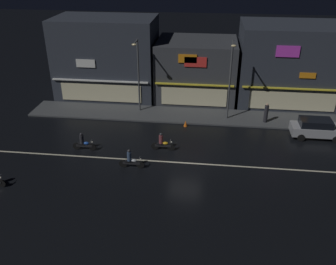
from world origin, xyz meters
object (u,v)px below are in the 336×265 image
object	(u,v)px
parked_car_near_kerb	(316,128)
motorcycle_lead	(83,143)
motorcycle_trailing_far	(131,160)
pedestrian_on_sidewalk	(266,113)
motorcycle_following	(162,143)
streetlamp_mid	(231,75)
traffic_cone	(186,123)
streetlamp_west	(138,70)

from	to	relation	value
parked_car_near_kerb	motorcycle_lead	size ratio (longest dim) A/B	2.26
parked_car_near_kerb	motorcycle_trailing_far	bearing A→B (deg)	-155.71
pedestrian_on_sidewalk	motorcycle_trailing_far	distance (m)	13.97
parked_car_near_kerb	motorcycle_following	xyz separation A→B (m)	(-12.75, -3.75, -0.24)
streetlamp_mid	parked_car_near_kerb	size ratio (longest dim) A/B	1.71
parked_car_near_kerb	motorcycle_following	bearing A→B (deg)	-163.61
traffic_cone	parked_car_near_kerb	bearing A→B (deg)	-3.98
streetlamp_mid	motorcycle_lead	distance (m)	14.08
streetlamp_mid	traffic_cone	xyz separation A→B (m)	(-3.78, -1.74, -4.19)
streetlamp_west	parked_car_near_kerb	xyz separation A→B (m)	(15.98, -3.40, -3.41)
streetlamp_mid	motorcycle_lead	size ratio (longest dim) A/B	3.88
motorcycle_lead	motorcycle_trailing_far	size ratio (longest dim) A/B	1.00
motorcycle_lead	traffic_cone	bearing A→B (deg)	41.31
pedestrian_on_sidewalk	streetlamp_west	bearing A→B (deg)	46.15
streetlamp_west	pedestrian_on_sidewalk	world-z (taller)	streetlamp_west
streetlamp_mid	motorcycle_following	size ratio (longest dim) A/B	3.88
streetlamp_west	streetlamp_mid	xyz separation A→B (m)	(8.55, -0.88, 0.19)
motorcycle_lead	parked_car_near_kerb	bearing A→B (deg)	20.53
motorcycle_following	traffic_cone	bearing A→B (deg)	67.80
streetlamp_west	parked_car_near_kerb	world-z (taller)	streetlamp_west
pedestrian_on_sidewalk	motorcycle_following	bearing A→B (deg)	85.88
motorcycle_following	pedestrian_on_sidewalk	bearing A→B (deg)	30.98
streetlamp_mid	traffic_cone	size ratio (longest dim) A/B	13.39
streetlamp_west	motorcycle_following	xyz separation A→B (m)	(3.23, -7.15, -3.65)
parked_car_near_kerb	motorcycle_lead	bearing A→B (deg)	-166.67
motorcycle_trailing_far	traffic_cone	world-z (taller)	motorcycle_trailing_far
pedestrian_on_sidewalk	motorcycle_lead	world-z (taller)	pedestrian_on_sidewalk
parked_car_near_kerb	traffic_cone	distance (m)	11.25
pedestrian_on_sidewalk	parked_car_near_kerb	world-z (taller)	pedestrian_on_sidewalk
pedestrian_on_sidewalk	traffic_cone	size ratio (longest dim) A/B	3.36
motorcycle_following	traffic_cone	distance (m)	4.80
parked_car_near_kerb	motorcycle_trailing_far	xyz separation A→B (m)	(-14.69, -6.63, -0.24)
traffic_cone	streetlamp_mid	bearing A→B (deg)	24.73
motorcycle_lead	streetlamp_mid	bearing A→B (deg)	38.44
streetlamp_west	traffic_cone	world-z (taller)	streetlamp_west
streetlamp_west	motorcycle_lead	xyz separation A→B (m)	(-3.03, -7.90, -3.65)
streetlamp_west	traffic_cone	bearing A→B (deg)	-28.77
parked_car_near_kerb	pedestrian_on_sidewalk	bearing A→B (deg)	149.96
motorcycle_trailing_far	streetlamp_west	bearing A→B (deg)	-85.16
streetlamp_west	streetlamp_mid	size ratio (longest dim) A/B	0.95
motorcycle_following	streetlamp_west	bearing A→B (deg)	110.88
streetlamp_west	parked_car_near_kerb	bearing A→B (deg)	-12.01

